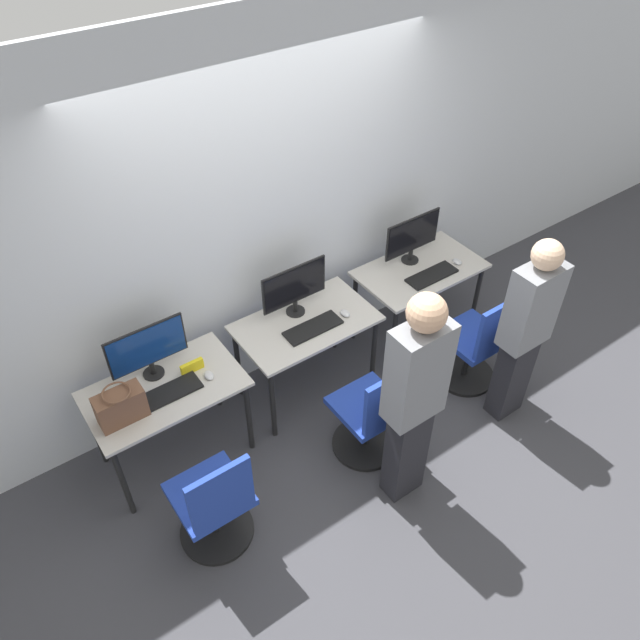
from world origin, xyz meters
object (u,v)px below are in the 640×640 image
monitor_left (147,349)px  keyboard_right (432,275)px  monitor_right (412,237)px  office_chair_left (215,506)px  mouse_center (345,313)px  mouse_left (209,375)px  person_center (414,396)px  office_chair_right (476,347)px  monitor_center (295,287)px  person_right (526,328)px  mouse_right (457,262)px  keyboard_left (168,393)px  handbag (121,406)px  keyboard_center (313,328)px  office_chair_center (372,417)px

monitor_left → keyboard_right: monitor_left is taller
monitor_right → office_chair_left: bearing=-158.9°
mouse_center → mouse_left: bearing=178.9°
mouse_center → person_center: bearing=-104.6°
keyboard_right → office_chair_right: office_chair_right is taller
person_center → office_chair_right: bearing=21.8°
monitor_center → monitor_right: (1.12, -0.01, 0.00)m
mouse_left → mouse_center: (1.12, -0.02, 0.00)m
monitor_right → person_right: bearing=-90.2°
monitor_center → monitor_left: bearing=179.0°
mouse_left → office_chair_right: size_ratio=0.10×
monitor_right → mouse_right: 0.44m
monitor_center → mouse_center: bearing=-40.8°
keyboard_right → office_chair_right: (-0.00, -0.56, -0.34)m
office_chair_left → mouse_center: (1.48, 0.66, 0.35)m
person_right → mouse_left: bearing=153.4°
keyboard_left → monitor_right: (2.24, 0.20, 0.22)m
mouse_center → handbag: (-1.71, 0.01, 0.10)m
mouse_center → person_center: person_center is taller
office_chair_left → keyboard_left: bearing=84.0°
monitor_center → mouse_left: bearing=-165.2°
office_chair_right → office_chair_left: bearing=-178.3°
mouse_left → keyboard_center: mouse_left is taller
keyboard_left → office_chair_right: (2.24, -0.63, -0.34)m
office_chair_left → handbag: handbag is taller
person_center → monitor_right: size_ratio=3.23×
person_right → keyboard_center: bearing=139.2°
keyboard_center → person_right: bearing=-40.8°
monitor_center → person_right: 1.64m
office_chair_center → monitor_right: size_ratio=1.71×
mouse_center → person_right: bearing=-48.7°
monitor_center → monitor_right: bearing=-0.3°
monitor_center → office_chair_right: (1.12, -0.83, -0.57)m
monitor_right → keyboard_right: bearing=-90.0°
keyboard_right → office_chair_center: bearing=-149.8°
mouse_left → office_chair_right: (1.96, -0.61, -0.35)m
keyboard_center → person_center: (0.01, -1.04, 0.23)m
mouse_center → person_right: person_right is taller
monitor_right → handbag: size_ratio=1.77×
keyboard_left → person_center: size_ratio=0.26×
office_chair_right → handbag: size_ratio=3.02×
office_chair_left → keyboard_right: bearing=15.2°
person_center → keyboard_right: size_ratio=3.92×
monitor_left → person_right: (2.24, -1.22, -0.09)m
mouse_right → person_right: 0.99m
handbag → keyboard_left: bearing=4.6°
person_center → keyboard_right: person_center is taller
monitor_left → keyboard_center: bearing=-12.6°
keyboard_left → monitor_center: (1.12, 0.20, 0.22)m
mouse_left → office_chair_center: 1.15m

